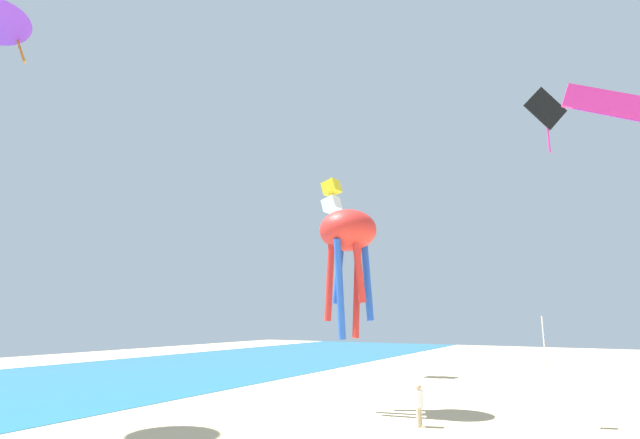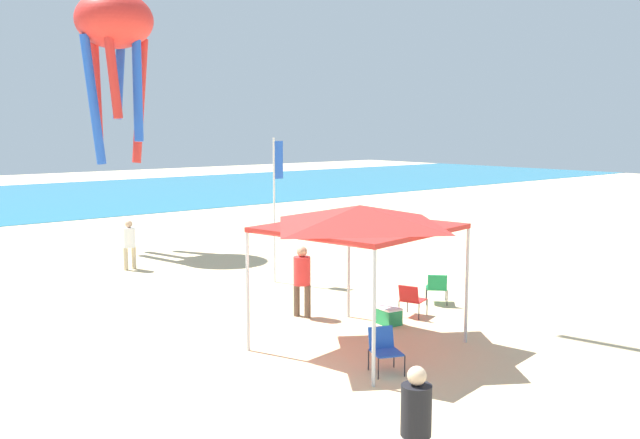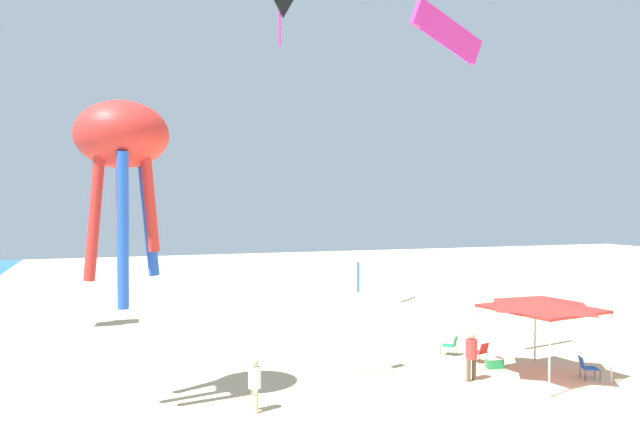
% 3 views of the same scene
% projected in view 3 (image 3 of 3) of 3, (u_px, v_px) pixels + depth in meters
% --- Properties ---
extents(ground, '(120.00, 120.00, 0.10)m').
position_uv_depth(ground, '(577.00, 390.00, 21.00)').
color(ground, '#D6BC8C').
extents(canopy_tent, '(3.96, 3.78, 2.99)m').
position_uv_depth(canopy_tent, '(542.00, 303.00, 22.24)').
color(canopy_tent, '#B7B7BC').
rests_on(canopy_tent, ground).
extents(folding_chair_facing_ocean, '(0.76, 0.70, 0.82)m').
position_uv_depth(folding_chair_facing_ocean, '(480.00, 351.00, 24.41)').
color(folding_chair_facing_ocean, black).
rests_on(folding_chair_facing_ocean, ground).
extents(folding_chair_near_cooler, '(0.72, 0.78, 0.82)m').
position_uv_depth(folding_chair_near_cooler, '(587.00, 366.00, 22.11)').
color(folding_chair_near_cooler, black).
rests_on(folding_chair_near_cooler, ground).
extents(folding_chair_left_of_tent, '(0.81, 0.80, 0.82)m').
position_uv_depth(folding_chair_left_of_tent, '(451.00, 344.00, 25.63)').
color(folding_chair_left_of_tent, black).
rests_on(folding_chair_left_of_tent, ground).
extents(cooler_box, '(0.48, 0.66, 0.40)m').
position_uv_depth(cooler_box, '(495.00, 363.00, 23.62)').
color(cooler_box, '#1E8C4C').
rests_on(cooler_box, ground).
extents(banner_flag, '(0.36, 0.06, 4.27)m').
position_uv_depth(banner_flag, '(360.00, 307.00, 22.47)').
color(banner_flag, silver).
rests_on(banner_flag, ground).
extents(person_far_stroller, '(0.41, 0.45, 1.74)m').
position_uv_depth(person_far_stroller, '(471.00, 352.00, 21.94)').
color(person_far_stroller, brown).
rests_on(person_far_stroller, ground).
extents(person_beachcomber, '(0.43, 0.38, 1.60)m').
position_uv_depth(person_beachcomber, '(255.00, 381.00, 18.64)').
color(person_beachcomber, '#C6B28C').
rests_on(person_beachcomber, ground).
extents(kite_parafoil_magenta, '(0.94, 3.36, 2.03)m').
position_uv_depth(kite_parafoil_magenta, '(447.00, 33.00, 22.68)').
color(kite_parafoil_magenta, '#E02D9E').
extents(kite_octopus_red, '(2.80, 2.80, 6.21)m').
position_uv_depth(kite_octopus_red, '(122.00, 146.00, 18.60)').
color(kite_octopus_red, red).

